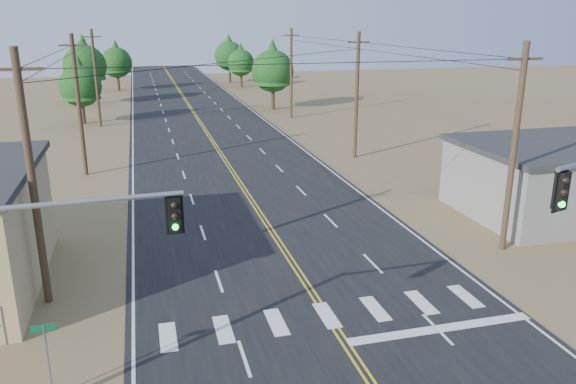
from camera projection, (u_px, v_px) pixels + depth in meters
name	position (u px, v px, depth m)	size (l,w,h in m)	color
road	(233.00, 172.00, 41.87)	(15.00, 200.00, 0.02)	black
utility_pole_left_near	(32.00, 179.00, 21.17)	(1.80, 0.30, 10.00)	#4C3826
utility_pole_left_mid	(79.00, 105.00, 39.64)	(1.80, 0.30, 10.00)	#4C3826
utility_pole_left_far	(96.00, 78.00, 58.11)	(1.80, 0.30, 10.00)	#4C3826
utility_pole_right_near	(514.00, 148.00, 26.31)	(1.80, 0.30, 10.00)	#4C3826
utility_pole_right_mid	(357.00, 95.00, 44.78)	(1.80, 0.30, 10.00)	#4C3826
utility_pole_right_far	(291.00, 73.00, 63.26)	(1.80, 0.30, 10.00)	#4C3826
signal_mast_left	(35.00, 276.00, 14.68)	(5.72, 0.45, 6.57)	gray
street_sign	(47.00, 349.00, 16.47)	(0.73, 0.06, 2.46)	gray
tree_left_near	(80.00, 82.00, 59.94)	(4.42, 4.42, 7.36)	#3F2D1E
tree_left_mid	(84.00, 62.00, 73.23)	(5.49, 5.49, 9.15)	#3F2D1E
tree_left_far	(116.00, 59.00, 88.26)	(4.76, 4.76, 7.93)	#3F2D1E
tree_right_near	(273.00, 67.00, 69.36)	(5.19, 5.19, 8.64)	#3F2D1E
tree_right_mid	(241.00, 60.00, 92.79)	(4.38, 4.38, 7.29)	#3F2D1E
tree_right_far	(229.00, 53.00, 98.95)	(5.12, 5.12, 8.53)	#3F2D1E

